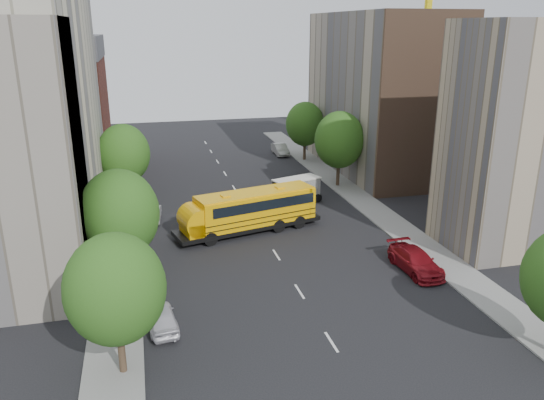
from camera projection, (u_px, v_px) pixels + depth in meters
name	position (u px, v px, depth m)	size (l,w,h in m)	color
ground	(270.00, 245.00, 41.90)	(120.00, 120.00, 0.00)	black
sidewalk_left	(121.00, 235.00, 43.83)	(3.00, 80.00, 0.12)	slate
sidewalk_right	(377.00, 212.00, 49.15)	(3.00, 80.00, 0.12)	slate
lane_markings	(245.00, 205.00, 51.12)	(0.15, 64.00, 0.01)	silver
building_left_cream	(21.00, 116.00, 40.14)	(10.00, 26.00, 20.00)	beige
building_left_redbrick	(62.00, 116.00, 61.51)	(10.00, 15.00, 13.00)	maroon
building_right_near	(520.00, 139.00, 39.27)	(10.00, 7.00, 17.00)	tan
building_right_far	(379.00, 94.00, 61.69)	(10.00, 22.00, 18.00)	tan
building_right_sidewall	(427.00, 107.00, 51.56)	(10.10, 0.30, 18.00)	brown
street_tree_0	(115.00, 289.00, 25.01)	(4.80, 4.80, 7.41)	#38281C
street_tree_1	(119.00, 214.00, 34.12)	(5.12, 5.12, 7.90)	#38281C
street_tree_2	(124.00, 154.00, 50.75)	(4.99, 4.99, 7.71)	#38281C
street_tree_4	(339.00, 140.00, 55.77)	(5.25, 5.25, 8.10)	#38281C
street_tree_5	(305.00, 124.00, 66.94)	(4.86, 4.86, 7.51)	#38281C
school_bus	(247.00, 210.00, 43.90)	(12.86, 5.79, 3.54)	black
safari_truck	(293.00, 191.00, 51.32)	(6.10, 3.70, 2.47)	black
parked_car_0	(161.00, 317.00, 30.15)	(1.61, 3.99, 1.36)	silver
parked_car_1	(152.00, 213.00, 47.04)	(1.43, 4.09, 1.35)	silver
parked_car_3	(416.00, 261.00, 37.21)	(2.16, 5.31, 1.54)	maroon
parked_car_5	(280.00, 149.00, 71.21)	(1.57, 4.51, 1.48)	#A0A19C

